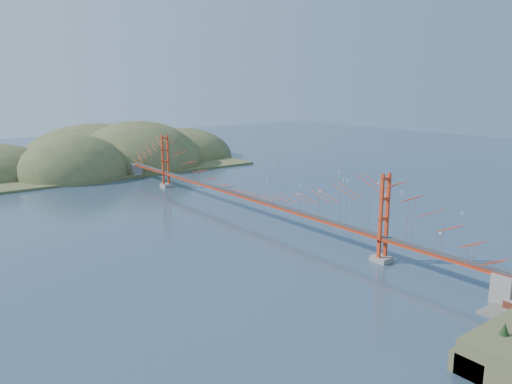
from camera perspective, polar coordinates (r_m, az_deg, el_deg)
ground at (r=88.47m, az=-1.20°, el=-2.58°), size 320.00×320.00×0.00m
bridge at (r=87.07m, az=-1.29°, el=1.91°), size 2.20×94.40×12.00m
far_headlands at (r=149.01m, az=-16.28°, el=3.06°), size 84.00×58.00×25.00m
sailboat_17 at (r=131.02m, az=9.48°, el=2.23°), size 0.55×0.50×0.62m
sailboat_12 at (r=113.09m, az=-3.84°, el=0.78°), size 0.66×0.62×0.74m
sailboat_6 at (r=96.14m, az=22.51°, el=-2.24°), size 0.58×0.58×0.60m
sailboat_4 at (r=120.90m, az=9.96°, el=1.37°), size 0.68×0.68×0.71m
sailboat_16 at (r=117.19m, az=-1.97°, el=1.21°), size 0.65×0.65×0.68m
sailboat_11 at (r=115.74m, az=14.99°, el=0.65°), size 0.66×0.66×0.74m
sailboat_5 at (r=118.90m, az=13.79°, el=1.01°), size 0.45×0.56×0.66m
sailboat_14 at (r=104.30m, az=4.83°, el=-0.23°), size 0.56×0.61×0.69m
sailboat_7 at (r=119.90m, az=1.25°, el=1.46°), size 0.48×0.39×0.56m
sailboat_9 at (r=121.93m, az=14.04°, el=1.28°), size 0.52×0.63×0.72m
sailboat_15 at (r=137.11m, az=2.08°, el=2.83°), size 0.42×0.50×0.58m
sailboat_13 at (r=105.67m, az=14.56°, el=-0.42°), size 0.60×0.60×0.66m
sailboat_8 at (r=119.27m, az=10.41°, el=1.21°), size 0.69×0.69×0.74m
sailboat_10 at (r=82.41m, az=20.35°, el=-4.38°), size 0.66×0.66×0.74m
sailboat_0 at (r=107.30m, az=7.33°, el=0.07°), size 0.46×0.55×0.63m
sailboat_3 at (r=113.15m, az=-6.51°, el=0.72°), size 0.52×0.49×0.58m
sailboat_1 at (r=112.65m, az=5.15°, el=0.70°), size 0.54×0.54×0.57m
sailboat_2 at (r=110.13m, az=16.33°, el=-0.02°), size 0.51×0.45×0.58m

